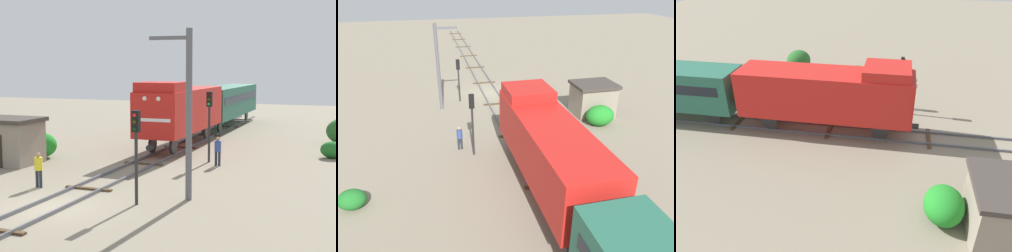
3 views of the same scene
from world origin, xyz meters
The scene contains 11 objects.
ground_plane centered at (0.00, 0.00, 0.00)m, with size 118.14×118.14×0.00m, color gray.
railway_track centered at (0.00, 0.00, 0.07)m, with size 2.40×78.76×0.16m.
locomotive centered at (0.00, 16.45, 2.77)m, with size 2.90×11.60×4.60m.
traffic_signal_near centered at (3.20, 1.66, 2.78)m, with size 0.32×0.34×3.98m.
traffic_signal_mid centered at (3.40, 11.91, 2.96)m, with size 0.32×0.34×4.26m.
worker_near_track centered at (-2.40, 2.77, 1.00)m, with size 0.38×0.38×1.70m.
worker_by_signal centered at (4.20, 10.97, 1.00)m, with size 0.38×0.38×1.70m.
catenary_mast centered at (4.93, 3.19, 3.94)m, with size 1.94×0.28×7.39m.
relay_hut centered at (-7.50, 7.31, 1.39)m, with size 3.50×2.90×2.74m.
bush_near centered at (-7.03, 9.60, 0.81)m, with size 2.23×1.83×1.62m, color #208426.
bush_mid centered at (10.30, 15.92, 0.53)m, with size 1.44×1.18×1.05m, color #1E6A26.
Camera 2 is at (5.77, 30.97, 11.10)m, focal length 35.00 mm.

